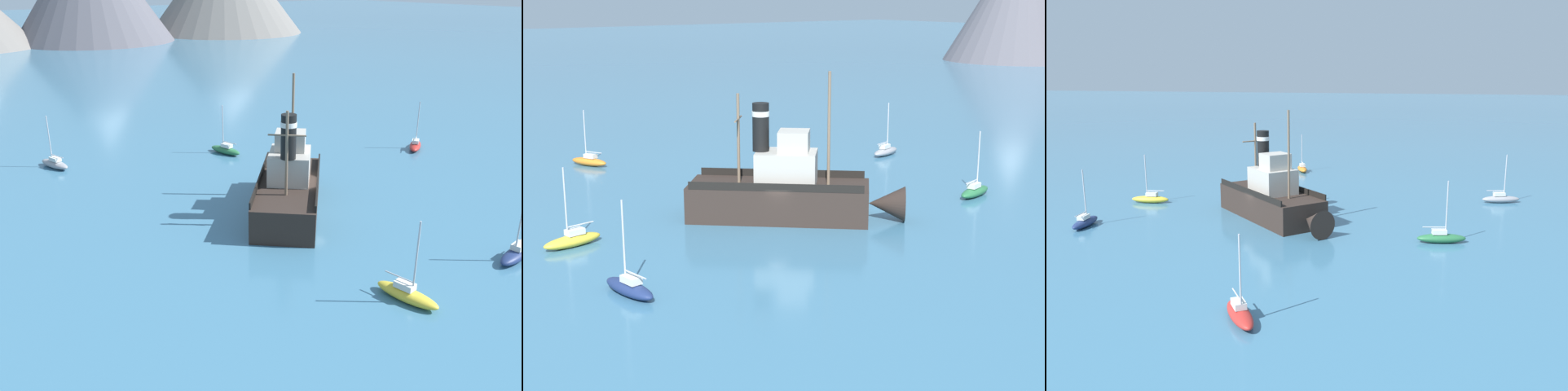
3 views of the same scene
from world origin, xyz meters
The scene contains 8 objects.
ground_plane centered at (0.00, 0.00, 0.00)m, with size 600.00×600.00×0.00m, color teal.
old_tugboat centered at (-0.69, 1.23, 1.83)m, with size 12.34×12.79×9.90m.
sailboat_navy centered at (5.59, -13.78, 0.43)m, with size 3.91×1.55×4.90m.
sailboat_green centered at (3.11, 15.98, 0.43)m, with size 1.93×3.95×4.90m.
sailboat_grey centered at (-12.15, 21.77, 0.43)m, with size 2.11×3.96×4.90m.
sailboat_yellow centered at (-3.74, -12.79, 0.43)m, with size 1.61×3.91×4.90m.
sailboat_red centered at (19.79, 5.60, 0.43)m, with size 3.75×3.07×4.90m.
sailboat_orange centered at (-24.81, -2.20, 0.43)m, with size 3.93×2.51×4.90m.
Camera 3 is at (45.44, 15.52, 12.98)m, focal length 38.00 mm.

